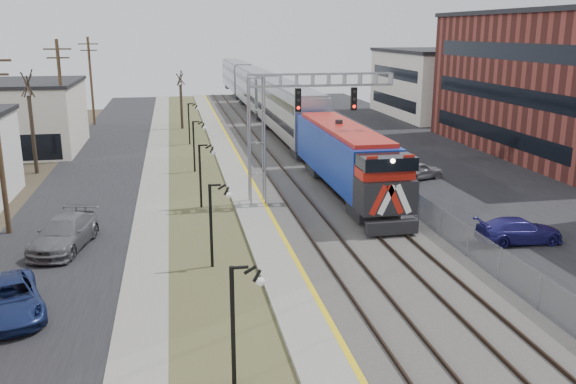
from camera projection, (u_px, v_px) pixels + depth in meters
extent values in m
cube|color=black|center=(90.00, 186.00, 43.06)|extent=(7.00, 120.00, 0.04)
cube|color=gray|center=(155.00, 183.00, 43.87)|extent=(2.00, 120.00, 0.08)
cube|color=#47512B|center=(197.00, 181.00, 44.41)|extent=(4.00, 120.00, 0.06)
cube|color=gray|center=(238.00, 178.00, 44.93)|extent=(2.00, 120.00, 0.24)
cube|color=#595651|center=(304.00, 175.00, 45.83)|extent=(8.00, 120.00, 0.20)
cube|color=black|center=(452.00, 170.00, 48.01)|extent=(16.00, 120.00, 0.04)
cube|color=gold|center=(249.00, 176.00, 45.05)|extent=(0.24, 120.00, 0.01)
cube|color=#2D2119|center=(268.00, 175.00, 45.29)|extent=(0.08, 120.00, 0.15)
cube|color=#2D2119|center=(287.00, 174.00, 45.56)|extent=(0.08, 120.00, 0.15)
cube|color=#2D2119|center=(313.00, 173.00, 45.92)|extent=(0.08, 120.00, 0.15)
cube|color=#2D2119|center=(333.00, 172.00, 46.19)|extent=(0.08, 120.00, 0.15)
cube|color=navy|center=(346.00, 160.00, 39.63)|extent=(3.00, 17.00, 4.25)
cube|color=black|center=(392.00, 227.00, 31.83)|extent=(2.80, 0.50, 0.70)
cube|color=#A1A3AC|center=(288.00, 112.00, 58.77)|extent=(3.00, 22.00, 5.33)
cube|color=#A1A3AC|center=(256.00, 90.00, 80.42)|extent=(3.00, 22.00, 5.33)
cube|color=#A1A3AC|center=(238.00, 78.00, 102.08)|extent=(3.00, 22.00, 5.33)
cube|color=gray|center=(257.00, 143.00, 37.37)|extent=(1.00, 1.00, 8.00)
cube|color=gray|center=(321.00, 80.00, 37.13)|extent=(9.00, 0.80, 0.80)
cube|color=black|center=(298.00, 100.00, 36.73)|extent=(0.35, 0.25, 1.40)
cube|color=black|center=(354.00, 99.00, 37.36)|extent=(0.35, 0.25, 1.40)
cylinder|color=black|center=(233.00, 329.00, 18.27)|extent=(0.14, 0.14, 4.00)
cylinder|color=black|center=(211.00, 227.00, 27.76)|extent=(0.14, 0.14, 4.00)
cylinder|color=black|center=(200.00, 177.00, 37.26)|extent=(0.14, 0.14, 4.00)
cylinder|color=black|center=(194.00, 147.00, 46.75)|extent=(0.14, 0.14, 4.00)
cylinder|color=black|center=(189.00, 124.00, 58.15)|extent=(0.14, 0.14, 4.00)
cylinder|color=#4C3823|center=(62.00, 101.00, 50.74)|extent=(0.28, 0.28, 10.00)
cylinder|color=#4C3823|center=(91.00, 82.00, 69.74)|extent=(0.28, 0.28, 10.00)
cube|color=gray|center=(358.00, 164.00, 46.41)|extent=(0.04, 120.00, 1.60)
cube|color=beige|center=(453.00, 84.00, 78.00)|extent=(16.00, 18.00, 8.00)
cylinder|color=#382D23|center=(33.00, 135.00, 46.25)|extent=(0.30, 0.30, 5.95)
cylinder|color=#382D23|center=(181.00, 107.00, 67.44)|extent=(0.30, 0.30, 4.90)
imported|color=navy|center=(519.00, 231.00, 31.39)|extent=(4.53, 2.03, 1.29)
imported|color=gray|center=(418.00, 171.00, 44.77)|extent=(4.25, 2.82, 1.35)
imported|color=navy|center=(9.00, 300.00, 23.32)|extent=(3.71, 5.41, 1.37)
imported|color=slate|center=(64.00, 234.00, 30.52)|extent=(3.32, 5.79, 1.58)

